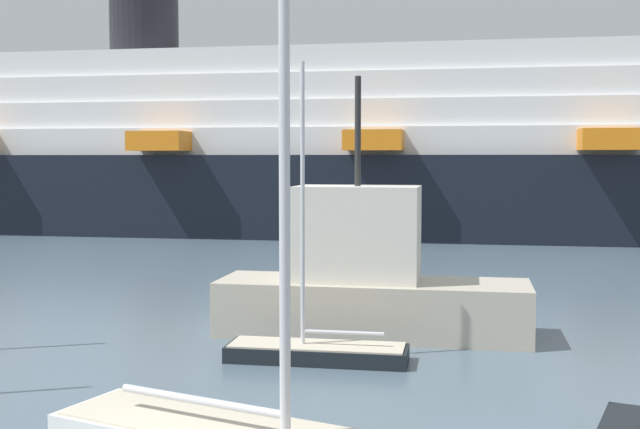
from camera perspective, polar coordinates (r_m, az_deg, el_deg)
sailboat_1 at (r=19.54m, az=-0.23°, el=-9.49°), size 4.45×1.62×7.16m
fishing_boat_0 at (r=22.21m, az=3.39°, el=-4.82°), size 8.69×3.11×7.12m
cruise_ship at (r=52.52m, az=4.54°, el=4.41°), size 92.72×19.37×16.29m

